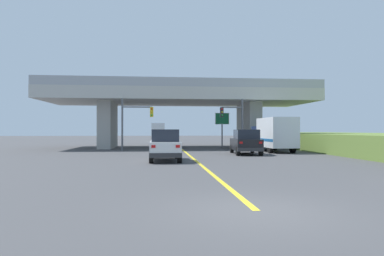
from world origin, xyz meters
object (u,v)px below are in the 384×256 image
object	(u,v)px
semi_truck_distant	(158,132)
traffic_signal_farside	(133,118)
suv_crossing	(246,142)
box_truck	(274,134)
suv_lead	(165,145)
highway_sign	(222,122)
traffic_signal_nearside	(235,119)

from	to	relation	value
semi_truck_distant	traffic_signal_farside	bearing A→B (deg)	-94.45
suv_crossing	semi_truck_distant	bearing A→B (deg)	105.83
box_truck	traffic_signal_farside	world-z (taller)	traffic_signal_farside
suv_lead	highway_sign	distance (m)	16.53
traffic_signal_farside	highway_sign	bearing A→B (deg)	21.83
suv_crossing	box_truck	xyz separation A→B (m)	(3.47, 3.10, 0.60)
suv_crossing	traffic_signal_farside	bearing A→B (deg)	152.40
semi_truck_distant	highway_sign	bearing A→B (deg)	-74.78
suv_crossing	highway_sign	world-z (taller)	highway_sign
traffic_signal_nearside	semi_truck_distant	xyz separation A→B (m)	(-7.59, 29.93, -1.44)
box_truck	traffic_signal_farside	size ratio (longest dim) A/B	1.35
box_truck	traffic_signal_nearside	distance (m)	4.34
suv_crossing	highway_sign	bearing A→B (deg)	95.10
box_truck	semi_truck_distant	distance (m)	34.32
traffic_signal_nearside	traffic_signal_farside	size ratio (longest dim) A/B	1.01
suv_lead	traffic_signal_farside	size ratio (longest dim) A/B	0.86
box_truck	traffic_signal_nearside	world-z (taller)	traffic_signal_nearside
suv_lead	suv_crossing	bearing A→B (deg)	38.58
suv_lead	traffic_signal_nearside	world-z (taller)	traffic_signal_nearside
suv_crossing	highway_sign	size ratio (longest dim) A/B	1.17
traffic_signal_farside	highway_sign	xyz separation A→B (m)	(9.40, 3.76, -0.22)
traffic_signal_nearside	semi_truck_distant	world-z (taller)	traffic_signal_nearside
suv_crossing	semi_truck_distant	xyz separation A→B (m)	(-7.19, 35.73, 0.65)
suv_crossing	traffic_signal_farside	xyz separation A→B (m)	(-9.51, 5.95, 2.11)
highway_sign	traffic_signal_nearside	bearing A→B (deg)	-82.52
box_truck	suv_crossing	bearing A→B (deg)	-138.18
highway_sign	suv_crossing	bearing A→B (deg)	-89.36
suv_lead	traffic_signal_farside	bearing A→B (deg)	104.05
suv_lead	box_truck	distance (m)	13.21
box_truck	semi_truck_distant	bearing A→B (deg)	108.08
suv_lead	semi_truck_distant	xyz separation A→B (m)	(-0.51, 41.06, 0.65)
highway_sign	box_truck	bearing A→B (deg)	-61.61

